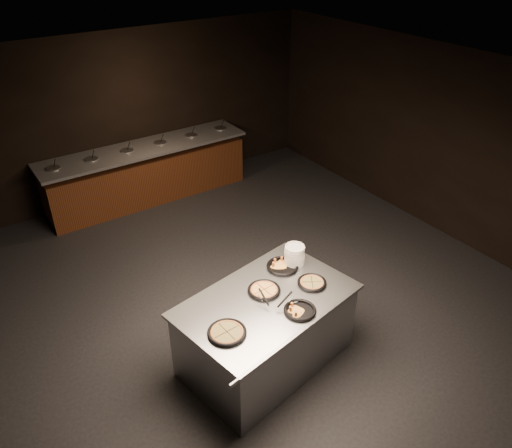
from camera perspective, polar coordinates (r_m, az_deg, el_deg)
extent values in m
cube|color=black|center=(6.81, 0.46, -9.02)|extent=(7.00, 8.00, 0.01)
cube|color=black|center=(5.38, 0.60, 15.11)|extent=(7.00, 8.00, 0.01)
cube|color=black|center=(9.24, -14.09, 11.96)|extent=(7.00, 0.01, 2.90)
cube|color=black|center=(8.28, 21.12, 8.41)|extent=(0.01, 8.00, 2.90)
cube|color=#543013|center=(9.26, -12.27, 5.33)|extent=(3.60, 0.75, 0.85)
cube|color=#57585C|center=(9.04, -12.66, 8.43)|extent=(3.70, 0.83, 0.05)
cube|color=#34170B|center=(9.44, -12.01, 3.23)|extent=(3.60, 0.69, 0.08)
cylinder|color=silver|center=(8.65, -22.11, 5.75)|extent=(0.22, 0.22, 0.08)
cylinder|color=olive|center=(8.64, -22.14, 5.90)|extent=(0.19, 0.19, 0.02)
cylinder|color=black|center=(8.60, -22.03, 6.42)|extent=(0.04, 0.10, 0.19)
cylinder|color=silver|center=(8.77, -18.25, 6.89)|extent=(0.22, 0.22, 0.08)
cylinder|color=olive|center=(8.76, -18.28, 7.03)|extent=(0.19, 0.19, 0.02)
cylinder|color=black|center=(8.72, -18.14, 7.55)|extent=(0.04, 0.10, 0.19)
cylinder|color=silver|center=(8.94, -14.50, 7.95)|extent=(0.22, 0.22, 0.08)
cylinder|color=olive|center=(8.93, -14.52, 8.10)|extent=(0.19, 0.19, 0.02)
cylinder|color=black|center=(8.89, -14.36, 8.61)|extent=(0.04, 0.10, 0.19)
cylinder|color=silver|center=(9.14, -10.88, 8.95)|extent=(0.22, 0.22, 0.08)
cylinder|color=olive|center=(9.13, -10.89, 9.09)|extent=(0.19, 0.19, 0.02)
cylinder|color=black|center=(9.09, -10.72, 9.59)|extent=(0.04, 0.10, 0.19)
cylinder|color=silver|center=(9.38, -7.41, 9.86)|extent=(0.22, 0.22, 0.08)
cylinder|color=olive|center=(9.37, -7.42, 10.00)|extent=(0.19, 0.19, 0.02)
cylinder|color=black|center=(9.33, -7.23, 10.49)|extent=(0.04, 0.10, 0.19)
cylinder|color=silver|center=(9.65, -4.11, 10.69)|extent=(0.22, 0.22, 0.08)
cylinder|color=olive|center=(9.64, -4.11, 10.83)|extent=(0.19, 0.19, 0.02)
cylinder|color=black|center=(9.61, -3.91, 11.31)|extent=(0.04, 0.10, 0.19)
cube|color=silver|center=(5.80, 1.15, -12.37)|extent=(2.00, 1.43, 0.82)
cube|color=silver|center=(5.47, 1.21, -8.74)|extent=(2.10, 1.52, 0.04)
cylinder|color=silver|center=(5.12, 5.18, -12.32)|extent=(1.89, 0.38, 0.04)
cylinder|color=silver|center=(5.92, 4.42, -3.55)|extent=(0.24, 0.24, 0.24)
cylinder|color=black|center=(5.07, -3.34, -12.37)|extent=(0.37, 0.37, 0.01)
torus|color=black|center=(5.06, -3.34, -12.24)|extent=(0.40, 0.40, 0.04)
torus|color=#AF562D|center=(5.06, -3.34, -12.23)|extent=(0.33, 0.33, 0.03)
cylinder|color=tan|center=(5.06, -3.34, -12.24)|extent=(0.29, 0.29, 0.02)
cube|color=black|center=(5.05, -3.34, -12.17)|extent=(0.02, 0.29, 0.00)
cube|color=black|center=(5.05, -3.34, -12.17)|extent=(0.29, 0.02, 0.00)
cylinder|color=black|center=(5.55, 0.93, -7.67)|extent=(0.34, 0.34, 0.01)
torus|color=black|center=(5.54, 0.93, -7.54)|extent=(0.37, 0.37, 0.04)
torus|color=#AF562D|center=(5.54, 0.93, -7.52)|extent=(0.30, 0.30, 0.03)
cylinder|color=#F8AE5A|center=(5.54, 0.93, -7.54)|extent=(0.26, 0.26, 0.02)
cube|color=black|center=(5.54, 0.93, -7.47)|extent=(0.02, 0.26, 0.00)
cube|color=black|center=(5.54, 0.93, -7.47)|extent=(0.26, 0.02, 0.00)
cylinder|color=black|center=(5.91, 3.04, -4.93)|extent=(0.36, 0.36, 0.01)
torus|color=black|center=(5.90, 3.05, -4.80)|extent=(0.38, 0.38, 0.04)
cylinder|color=black|center=(5.32, 5.04, -9.89)|extent=(0.32, 0.32, 0.01)
torus|color=black|center=(5.31, 5.05, -9.76)|extent=(0.35, 0.35, 0.04)
cylinder|color=black|center=(5.69, 6.40, -6.79)|extent=(0.31, 0.31, 0.01)
torus|color=black|center=(5.68, 6.41, -6.66)|extent=(0.33, 0.33, 0.04)
torus|color=#AF562D|center=(5.68, 6.41, -6.64)|extent=(0.27, 0.27, 0.03)
cylinder|color=tan|center=(5.68, 6.41, -6.66)|extent=(0.23, 0.23, 0.02)
cube|color=black|center=(5.67, 6.42, -6.59)|extent=(0.13, 0.19, 0.00)
cube|color=black|center=(5.67, 6.42, -6.59)|extent=(0.19, 0.13, 0.00)
cube|color=silver|center=(5.48, 0.01, -8.05)|extent=(0.09, 0.11, 0.00)
cylinder|color=black|center=(5.33, 0.92, -8.34)|extent=(0.03, 0.20, 0.12)
cylinder|color=silver|center=(5.41, 0.46, -8.28)|extent=(0.01, 0.10, 0.08)
cube|color=silver|center=(5.44, 4.58, -8.52)|extent=(0.12, 0.10, 0.00)
cylinder|color=black|center=(5.30, 3.30, -8.59)|extent=(0.21, 0.04, 0.13)
cylinder|color=silver|center=(5.38, 3.94, -8.65)|extent=(0.11, 0.02, 0.08)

